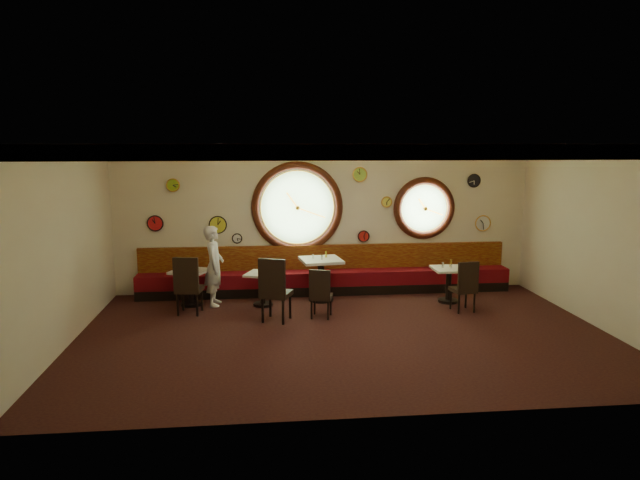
{
  "coord_description": "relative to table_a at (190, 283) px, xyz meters",
  "views": [
    {
      "loc": [
        -1.38,
        -9.21,
        3.2
      ],
      "look_at": [
        -0.34,
        0.8,
        1.5
      ],
      "focal_mm": 32.0,
      "sensor_mm": 36.0,
      "label": 1
    }
  ],
  "objects": [
    {
      "name": "molding_front",
      "position": [
        2.81,
        -5.01,
        2.65
      ],
      "size": [
        9.0,
        0.1,
        0.18
      ],
      "primitive_type": "cube",
      "color": "#341209",
      "rests_on": "wall_back"
    },
    {
      "name": "condiment_c_pepper",
      "position": [
        2.64,
        -0.02,
        0.47
      ],
      "size": [
        0.03,
        0.03,
        0.1
      ],
      "primitive_type": "cylinder",
      "color": "#BDBCC1",
      "rests_on": "table_c"
    },
    {
      "name": "ceiling",
      "position": [
        2.81,
        -2.06,
        2.74
      ],
      "size": [
        9.0,
        6.0,
        0.02
      ],
      "primitive_type": "cube",
      "color": "gold",
      "rests_on": "wall_back"
    },
    {
      "name": "banquette_seat",
      "position": [
        2.81,
        0.66,
        -0.11
      ],
      "size": [
        8.0,
        0.55,
        0.3
      ],
      "primitive_type": "cube",
      "color": "#5A0710",
      "rests_on": "banquette_base"
    },
    {
      "name": "condiment_b_salt",
      "position": [
        1.41,
        -0.15,
        0.27
      ],
      "size": [
        0.04,
        0.04,
        0.11
      ],
      "primitive_type": "cylinder",
      "color": "silver",
      "rests_on": "table_b"
    },
    {
      "name": "condiment_a_pepper",
      "position": [
        0.06,
        -0.05,
        0.31
      ],
      "size": [
        0.03,
        0.03,
        0.09
      ],
      "primitive_type": "cylinder",
      "color": "silver",
      "rests_on": "table_a"
    },
    {
      "name": "chair_d",
      "position": [
        5.29,
        -1.02,
        0.12
      ],
      "size": [
        0.48,
        0.48,
        0.62
      ],
      "rotation": [
        0.0,
        0.0,
        0.15
      ],
      "color": "black",
      "rests_on": "floor"
    },
    {
      "name": "wall_clock_8",
      "position": [
        -0.39,
        0.9,
        1.89
      ],
      "size": [
        0.26,
        0.03,
        0.26
      ],
      "primitive_type": "cylinder",
      "rotation": [
        1.57,
        0.0,
        0.0
      ],
      "color": "#8DB824",
      "rests_on": "wall_back"
    },
    {
      "name": "floor",
      "position": [
        2.81,
        -2.06,
        -0.46
      ],
      "size": [
        9.0,
        6.0,
        0.0
      ],
      "primitive_type": "cube",
      "color": "black",
      "rests_on": "ground"
    },
    {
      "name": "condiment_d_pepper",
      "position": [
        5.23,
        -0.36,
        0.31
      ],
      "size": [
        0.03,
        0.03,
        0.09
      ],
      "primitive_type": "cylinder",
      "color": "silver",
      "rests_on": "table_d"
    },
    {
      "name": "banquette_base",
      "position": [
        2.81,
        0.66,
        -0.36
      ],
      "size": [
        8.0,
        0.55,
        0.2
      ],
      "primitive_type": "cube",
      "color": "black",
      "rests_on": "floor"
    },
    {
      "name": "porthole_right_ring",
      "position": [
        5.01,
        0.89,
        1.34
      ],
      "size": [
        1.09,
        0.03,
        1.09
      ],
      "primitive_type": "torus",
      "rotation": [
        1.57,
        0.0,
        0.0
      ],
      "color": "gold",
      "rests_on": "wall_back"
    },
    {
      "name": "wall_back",
      "position": [
        2.81,
        0.94,
        1.14
      ],
      "size": [
        9.0,
        0.02,
        3.2
      ],
      "primitive_type": "cube",
      "color": "beige",
      "rests_on": "floor"
    },
    {
      "name": "table_d",
      "position": [
        5.21,
        -0.3,
        -0.0
      ],
      "size": [
        0.66,
        0.66,
        0.72
      ],
      "color": "black",
      "rests_on": "floor"
    },
    {
      "name": "molding_back",
      "position": [
        2.81,
        0.89,
        2.65
      ],
      "size": [
        9.0,
        0.1,
        0.18
      ],
      "primitive_type": "cube",
      "color": "#341209",
      "rests_on": "wall_back"
    },
    {
      "name": "condiment_b_pepper",
      "position": [
        1.49,
        -0.24,
        0.26
      ],
      "size": [
        0.03,
        0.03,
        0.09
      ],
      "primitive_type": "cylinder",
      "color": "silver",
      "rests_on": "table_b"
    },
    {
      "name": "wall_clock_2",
      "position": [
        6.11,
        0.9,
        1.94
      ],
      "size": [
        0.28,
        0.03,
        0.28
      ],
      "primitive_type": "cylinder",
      "rotation": [
        1.57,
        0.0,
        0.0
      ],
      "color": "black",
      "rests_on": "wall_back"
    },
    {
      "name": "porthole_left_ring",
      "position": [
        2.21,
        0.89,
        1.39
      ],
      "size": [
        1.61,
        0.03,
        1.61
      ],
      "primitive_type": "torus",
      "rotation": [
        1.57,
        0.0,
        0.0
      ],
      "color": "gold",
      "rests_on": "wall_back"
    },
    {
      "name": "wall_clock_1",
      "position": [
        0.91,
        0.9,
        0.74
      ],
      "size": [
        0.2,
        0.03,
        0.2
      ],
      "primitive_type": "cylinder",
      "rotation": [
        1.57,
        0.0,
        0.0
      ],
      "color": "silver",
      "rests_on": "wall_back"
    },
    {
      "name": "condiment_a_bottle",
      "position": [
        0.08,
        0.06,
        0.34
      ],
      "size": [
        0.05,
        0.05,
        0.15
      ],
      "primitive_type": "cylinder",
      "color": "gold",
      "rests_on": "table_a"
    },
    {
      "name": "wall_clock_4",
      "position": [
        4.16,
        0.9,
        1.49
      ],
      "size": [
        0.22,
        0.03,
        0.22
      ],
      "primitive_type": "cylinder",
      "rotation": [
        1.57,
        0.0,
        0.0
      ],
      "color": "#EDE54F",
      "rests_on": "wall_back"
    },
    {
      "name": "chair_a",
      "position": [
        0.03,
        -0.65,
        0.19
      ],
      "size": [
        0.53,
        0.53,
        0.7
      ],
      "rotation": [
        0.0,
        0.0,
        -0.14
      ],
      "color": "black",
      "rests_on": "floor"
    },
    {
      "name": "wall_clock_3",
      "position": [
        0.51,
        0.9,
        1.04
      ],
      "size": [
        0.36,
        0.03,
        0.36
      ],
      "primitive_type": "cylinder",
      "rotation": [
        1.57,
        0.0,
        0.0
      ],
      "color": "yellow",
      "rests_on": "wall_back"
    },
    {
      "name": "molding_left",
      "position": [
        -1.64,
        -2.06,
        2.65
      ],
      "size": [
        0.1,
        6.0,
        0.18
      ],
      "primitive_type": "cube",
      "color": "#341209",
      "rests_on": "wall_back"
    },
    {
      "name": "condiment_c_salt",
      "position": [
        2.47,
        0.13,
        0.47
      ],
      "size": [
        0.03,
        0.03,
        0.09
      ],
      "primitive_type": "cylinder",
      "color": "#BABABE",
      "rests_on": "table_c"
    },
    {
      "name": "porthole_left_frame",
      "position": [
        2.21,
        0.92,
        1.39
      ],
      "size": [
        1.98,
        0.18,
        1.98
      ],
      "primitive_type": "torus",
      "rotation": [
        1.57,
        0.0,
        0.0
      ],
      "color": "#341209",
      "rests_on": "wall_back"
    },
    {
      "name": "table_a",
      "position": [
        0.0,
        0.0,
        0.0
      ],
      "size": [
        0.87,
        0.87,
        0.72
      ],
      "color": "black",
      "rests_on": "floor"
    },
    {
      "name": "porthole_left_glass",
      "position": [
        2.21,
        0.93,
        1.39
      ],
      "size": [
        1.66,
        0.02,
        1.66
      ],
      "primitive_type": "cylinder",
      "rotation": [
        1.57,
        0.0,
        0.0
      ],
      "color": "#77AA66",
      "rests_on": "wall_back"
    },
    {
      "name": "waiter",
      "position": [
        0.48,
        -0.01,
        0.35
      ],
      "size": [
        0.4,
        0.59,
        1.61
      ],
      "primitive_type": "imported",
      "rotation": [
        0.0,
        0.0,
        1.55
      ],
      "color": "white",
      "rests_on": "floor"
    },
    {
      "name": "banquette_back",
      "position": [
        2.81,
        0.88,
        0.29
      ],
      "size": [
        8.0,
        0.1,
        0.55
      ],
      "primitive_type": "cube",
      "color": "#5D0E07",
      "rests_on": "wall_back"
    },
    {
      "name": "wall_clock_7",
      "position": [
        -0.79,
        0.9,
        1.09
      ],
      "size": [
        0.32,
        0.03,
        0.32
      ],
      "primitive_type": "cylinder",
      "rotation": [
        1.57,
        0.0,
        0.0
      ],
      "color": "red",
      "rests_on": "wall_back"
    },
    {
      "name": "chair_c",
      "position": [
        2.49,
        -1.14,
        0.08
      ],
      "size": [
        0.49,
        0.49,
        0.58
      ],
      "rotation": [
        0.0,
        0.0,
        -0.28
      ],
      "color": "black",
      "rests_on": "floor"
    },
    {
      "name": "wall_clock_6",
      "position": [
        3.66,
        0.9,
        0.74
      ],
      "size": [
        0.24,
        0.03,
        0.24
      ],
      "primitive_type": "cylinder",
      "rotation": [
        1.57,
        0.0,
        0.0
      ],
      "color": "red",
      "rests_on": "wall_back"
    },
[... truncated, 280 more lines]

